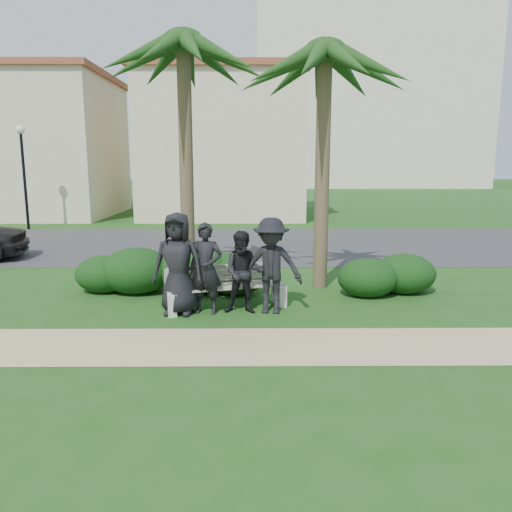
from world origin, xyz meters
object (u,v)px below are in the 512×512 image
Objects in this scene: man_a at (178,264)px; palm_left at (183,45)px; street_lamp at (23,159)px; palm_right at (325,55)px; man_b at (206,268)px; park_bench at (227,290)px; man_c at (244,272)px; man_d at (271,266)px.

man_a is 0.30× the size of palm_left.
palm_left is at bearing 100.54° from man_a.
palm_left is (7.98, -9.46, 2.37)m from street_lamp.
palm_left is 3.12m from palm_right.
palm_left is (-0.65, 2.61, 4.47)m from man_b.
park_bench is at bearing -52.63° from street_lamp.
man_a is 0.32× the size of palm_right.
man_b is 1.10× the size of man_c.
man_c is at bearing -170.74° from man_d.
park_bench is 5.56m from palm_left.
man_a reaches higher than park_bench.
man_a reaches higher than man_c.
man_b is at bearing 11.87° from man_a.
man_c is 0.24× the size of palm_left.
park_bench is 1.44× the size of man_b.
man_a is 5.11m from palm_left.
man_a is at bearing -170.76° from man_d.
park_bench is at bearing -139.99° from palm_right.
palm_left reaches higher than palm_right.
man_c is 0.52m from man_d.
street_lamp reaches higher than man_c.
street_lamp reaches higher than man_d.
man_b is 0.28× the size of palm_right.
palm_right is at bearing 52.85° from man_c.
man_d is at bearing 10.50° from man_b.
palm_left reaches higher than street_lamp.
man_c is 0.26× the size of palm_right.
palm_right reaches higher than man_d.
man_a is 1.71m from man_d.
man_a is at bearing -144.93° from palm_right.
park_bench is 1.03m from man_d.
street_lamp is 2.53× the size of man_b.
man_a is at bearing -165.75° from man_b.
man_a is at bearing -176.08° from park_bench.
street_lamp is at bearing 137.55° from palm_right.
palm_right is at bearing 66.44° from man_d.
palm_right reaches higher than street_lamp.
man_a is (-0.87, -0.33, 0.58)m from park_bench.
man_a reaches higher than man_b.
park_bench is 0.67m from man_b.
park_bench is 5.32m from palm_right.
street_lamp is 0.72× the size of palm_right.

